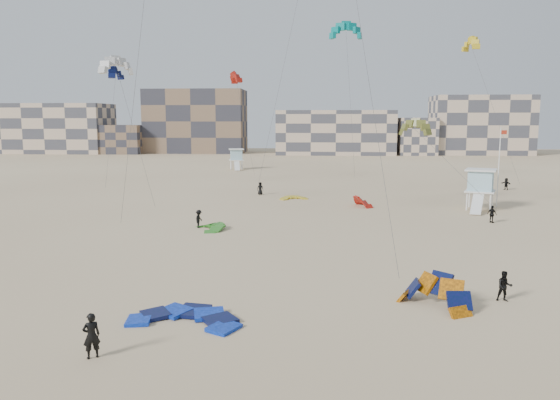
# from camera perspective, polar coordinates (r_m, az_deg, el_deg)

# --- Properties ---
(ground) EXTENTS (320.00, 320.00, 0.00)m
(ground) POSITION_cam_1_polar(r_m,az_deg,el_deg) (25.91, -8.73, -13.18)
(ground) COLOR beige
(ground) RESTS_ON ground
(kite_ground_blue) EXTENTS (5.66, 5.86, 0.81)m
(kite_ground_blue) POSITION_cam_1_polar(r_m,az_deg,el_deg) (26.86, -9.88, -12.41)
(kite_ground_blue) COLOR blue
(kite_ground_blue) RESTS_ON ground
(kite_ground_orange) EXTENTS (5.63, 5.63, 3.97)m
(kite_ground_orange) POSITION_cam_1_polar(r_m,az_deg,el_deg) (29.51, 15.73, -10.68)
(kite_ground_orange) COLOR orange
(kite_ground_orange) RESTS_ON ground
(kite_ground_green) EXTENTS (4.79, 4.67, 1.82)m
(kite_ground_green) POSITION_cam_1_polar(r_m,az_deg,el_deg) (48.12, -7.34, -3.05)
(kite_ground_green) COLOR #258020
(kite_ground_green) RESTS_ON ground
(kite_ground_red_far) EXTENTS (3.89, 3.84, 3.14)m
(kite_ground_red_far) POSITION_cam_1_polar(r_m,az_deg,el_deg) (60.90, 8.62, -0.66)
(kite_ground_red_far) COLOR #B01D0E
(kite_ground_red_far) RESTS_ON ground
(kite_ground_yellow) EXTENTS (3.98, 4.09, 0.96)m
(kite_ground_yellow) POSITION_cam_1_polar(r_m,az_deg,el_deg) (65.78, 1.44, 0.10)
(kite_ground_yellow) COLOR gold
(kite_ground_yellow) RESTS_ON ground
(kitesurfer_main) EXTENTS (0.82, 0.76, 1.88)m
(kitesurfer_main) POSITION_cam_1_polar(r_m,az_deg,el_deg) (23.67, -19.11, -13.25)
(kitesurfer_main) COLOR black
(kitesurfer_main) RESTS_ON ground
(kitesurfer_b) EXTENTS (0.84, 0.69, 1.62)m
(kitesurfer_b) POSITION_cam_1_polar(r_m,az_deg,el_deg) (31.31, 22.41, -8.34)
(kitesurfer_b) COLOR black
(kitesurfer_b) RESTS_ON ground
(kitesurfer_c) EXTENTS (0.78, 1.13, 1.61)m
(kitesurfer_c) POSITION_cam_1_polar(r_m,az_deg,el_deg) (48.73, -8.47, -1.96)
(kitesurfer_c) COLOR black
(kitesurfer_c) RESTS_ON ground
(kitesurfer_d) EXTENTS (0.90, 0.98, 1.61)m
(kitesurfer_d) POSITION_cam_1_polar(r_m,az_deg,el_deg) (54.25, 21.28, -1.39)
(kitesurfer_d) COLOR black
(kitesurfer_d) RESTS_ON ground
(kitesurfer_e) EXTENTS (0.84, 0.60, 1.61)m
(kitesurfer_e) POSITION_cam_1_polar(r_m,az_deg,el_deg) (69.58, -2.08, 1.22)
(kitesurfer_e) COLOR black
(kitesurfer_e) RESTS_ON ground
(kitesurfer_f) EXTENTS (1.26, 1.52, 1.63)m
(kitesurfer_f) POSITION_cam_1_polar(r_m,az_deg,el_deg) (80.46, 22.55, 1.56)
(kitesurfer_f) COLOR black
(kitesurfer_f) RESTS_ON ground
(kite_fly_grey) EXTENTS (6.37, 4.66, 14.83)m
(kite_fly_grey) POSITION_cam_1_polar(r_m,az_deg,el_deg) (57.77, -16.72, 13.15)
(kite_fly_grey) COLOR silver
(kite_fly_grey) RESTS_ON ground
(kite_fly_olive) EXTENTS (8.65, 11.97, 8.86)m
(kite_fly_olive) POSITION_cam_1_polar(r_m,az_deg,el_deg) (62.45, 13.89, 7.22)
(kite_fly_olive) COLOR brown
(kite_fly_olive) RESTS_ON ground
(kite_fly_yellow) EXTENTS (8.97, 3.89, 19.13)m
(kite_fly_yellow) POSITION_cam_1_polar(r_m,az_deg,el_deg) (78.17, 19.32, 15.02)
(kite_fly_yellow) COLOR gold
(kite_fly_yellow) RESTS_ON ground
(kite_fly_navy) EXTENTS (3.31, 7.10, 15.58)m
(kite_fly_navy) POSITION_cam_1_polar(r_m,az_deg,el_deg) (76.91, -16.79, 12.49)
(kite_fly_navy) COLOR #0D0C47
(kite_fly_navy) RESTS_ON ground
(kite_fly_teal_b) EXTENTS (4.68, 4.40, 21.78)m
(kite_fly_teal_b) POSITION_cam_1_polar(r_m,az_deg,el_deg) (79.79, 6.92, 17.01)
(kite_fly_teal_b) COLOR #048479
(kite_fly_teal_b) RESTS_ON ground
(kite_fly_red) EXTENTS (4.50, 4.71, 15.75)m
(kite_fly_red) POSITION_cam_1_polar(r_m,az_deg,el_deg) (81.06, -4.64, 12.54)
(kite_fly_red) COLOR #B01D0E
(kite_fly_red) RESTS_ON ground
(lifeguard_tower_near) EXTENTS (3.95, 6.40, 4.32)m
(lifeguard_tower_near) POSITION_cam_1_polar(r_m,az_deg,el_deg) (61.69, 20.20, 1.04)
(lifeguard_tower_near) COLOR white
(lifeguard_tower_near) RESTS_ON ground
(lifeguard_tower_far) EXTENTS (3.29, 5.69, 3.96)m
(lifeguard_tower_far) POSITION_cam_1_polar(r_m,az_deg,el_deg) (105.60, -4.59, 4.28)
(lifeguard_tower_far) COLOR white
(lifeguard_tower_far) RESTS_ON ground
(flagpole) EXTENTS (0.71, 0.11, 8.68)m
(flagpole) POSITION_cam_1_polar(r_m,az_deg,el_deg) (64.16, 21.91, 3.37)
(flagpole) COLOR white
(flagpole) RESTS_ON ground
(condo_west_a) EXTENTS (30.00, 15.00, 14.00)m
(condo_west_a) POSITION_cam_1_polar(r_m,az_deg,el_deg) (171.06, -22.31, 6.94)
(condo_west_a) COLOR #CAB094
(condo_west_a) RESTS_ON ground
(condo_west_b) EXTENTS (28.00, 14.00, 18.00)m
(condo_west_b) POSITION_cam_1_polar(r_m,az_deg,el_deg) (161.43, -8.74, 8.12)
(condo_west_b) COLOR brown
(condo_west_b) RESTS_ON ground
(condo_mid) EXTENTS (32.00, 16.00, 12.00)m
(condo_mid) POSITION_cam_1_polar(r_m,az_deg,el_deg) (153.58, 5.77, 7.05)
(condo_mid) COLOR #CAB094
(condo_mid) RESTS_ON ground
(condo_east) EXTENTS (26.00, 14.00, 16.00)m
(condo_east) POSITION_cam_1_polar(r_m,az_deg,el_deg) (161.72, 20.20, 7.35)
(condo_east) COLOR #CAB094
(condo_east) RESTS_ON ground
(condo_fill_left) EXTENTS (12.00, 10.00, 8.00)m
(condo_fill_left) POSITION_cam_1_polar(r_m,az_deg,el_deg) (161.41, -16.16, 6.11)
(condo_fill_left) COLOR brown
(condo_fill_left) RESTS_ON ground
(condo_fill_right) EXTENTS (10.00, 10.00, 10.00)m
(condo_fill_right) POSITION_cam_1_polar(r_m,az_deg,el_deg) (153.84, 14.06, 6.47)
(condo_fill_right) COLOR #CAB094
(condo_fill_right) RESTS_ON ground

